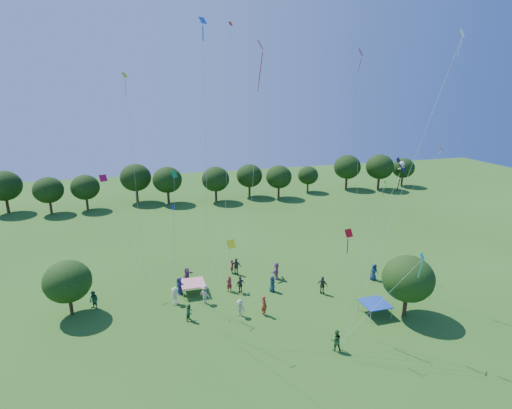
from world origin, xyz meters
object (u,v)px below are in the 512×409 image
(tent_blue, at_px, (375,304))
(pirate_kite, at_px, (400,169))
(red_high_kite, at_px, (258,93))
(near_tree_north, at_px, (67,281))
(near_tree_east, at_px, (408,279))
(tent_red_stripe, at_px, (193,283))

(tent_blue, relative_size, pirate_kite, 0.17)
(pirate_kite, relative_size, red_high_kite, 0.61)
(near_tree_north, relative_size, pirate_kite, 0.38)
(near_tree_east, height_order, pirate_kite, pirate_kite)
(pirate_kite, bearing_deg, tent_blue, 68.91)
(near_tree_east, relative_size, tent_red_stripe, 2.46)
(near_tree_east, xyz_separation_m, red_high_kite, (-11.81, 4.59, 14.95))
(near_tree_east, distance_m, tent_red_stripe, 19.31)
(near_tree_east, relative_size, red_high_kite, 0.26)
(tent_blue, height_order, pirate_kite, pirate_kite)
(near_tree_north, relative_size, near_tree_east, 0.91)
(tent_blue, xyz_separation_m, pirate_kite, (-1.24, -3.22, 12.42))
(pirate_kite, height_order, red_high_kite, red_high_kite)
(tent_blue, bearing_deg, pirate_kite, -111.09)
(pirate_kite, bearing_deg, red_high_kite, 139.57)
(red_high_kite, bearing_deg, pirate_kite, -40.43)
(near_tree_north, bearing_deg, tent_blue, -15.87)
(pirate_kite, bearing_deg, near_tree_north, 156.54)
(near_tree_north, bearing_deg, near_tree_east, -16.20)
(tent_blue, distance_m, pirate_kite, 12.89)
(near_tree_east, bearing_deg, tent_blue, 160.43)
(red_high_kite, bearing_deg, near_tree_north, 167.78)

